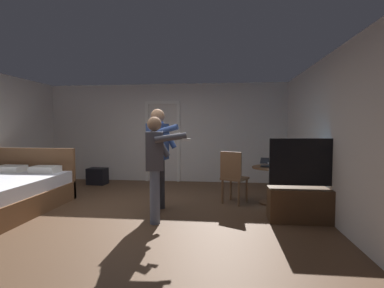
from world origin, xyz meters
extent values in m
plane|color=brown|center=(0.00, 0.00, 0.00)|extent=(6.93, 6.93, 0.00)
cube|color=silver|center=(0.00, 3.05, 1.29)|extent=(6.54, 0.12, 2.58)
cube|color=silver|center=(3.21, 0.00, 1.29)|extent=(0.12, 6.22, 2.58)
cube|color=white|center=(-0.49, 2.97, 1.02)|extent=(0.08, 0.08, 2.05)
cube|color=white|center=(0.36, 2.97, 1.02)|extent=(0.08, 0.08, 2.05)
cube|color=white|center=(-0.07, 2.97, 2.09)|extent=(0.93, 0.08, 0.08)
cube|color=brown|center=(-2.25, -0.08, 0.17)|extent=(1.64, 2.03, 0.35)
cube|color=white|center=(-2.25, -0.08, 0.46)|extent=(1.58, 1.97, 0.22)
cube|color=brown|center=(-2.25, 0.90, 0.51)|extent=(1.64, 0.08, 1.02)
cube|color=white|center=(-2.61, 0.64, 0.63)|extent=(0.50, 0.34, 0.12)
cube|color=white|center=(-1.89, 0.64, 0.63)|extent=(0.50, 0.34, 0.12)
cube|color=#4C331E|center=(2.85, -0.06, 0.26)|extent=(1.23, 0.40, 0.51)
cube|color=black|center=(2.85, -0.08, 0.92)|extent=(1.23, 0.05, 0.71)
cube|color=teal|center=(2.85, -0.05, 0.92)|extent=(1.17, 0.01, 0.65)
cylinder|color=brown|center=(2.44, 0.95, 0.33)|extent=(0.08, 0.08, 0.67)
cylinder|color=brown|center=(2.44, 0.95, 0.01)|extent=(0.43, 0.43, 0.03)
cylinder|color=brown|center=(2.44, 0.95, 0.68)|extent=(0.71, 0.71, 0.03)
cube|color=black|center=(2.41, 0.95, 0.71)|extent=(0.36, 0.28, 0.02)
cube|color=black|center=(2.38, 0.83, 0.82)|extent=(0.35, 0.25, 0.09)
cube|color=navy|center=(2.38, 0.84, 0.82)|extent=(0.32, 0.22, 0.07)
cylinder|color=#31500C|center=(2.58, 0.87, 0.81)|extent=(0.06, 0.06, 0.22)
cylinder|color=#31500C|center=(2.58, 0.87, 0.95)|extent=(0.03, 0.03, 0.05)
cylinder|color=brown|center=(1.99, 0.99, 0.23)|extent=(0.04, 0.04, 0.45)
cylinder|color=brown|center=(1.69, 1.16, 0.23)|extent=(0.04, 0.04, 0.45)
cylinder|color=brown|center=(1.82, 0.69, 0.23)|extent=(0.04, 0.04, 0.45)
cylinder|color=brown|center=(1.52, 0.86, 0.23)|extent=(0.04, 0.04, 0.45)
cube|color=brown|center=(1.75, 0.92, 0.47)|extent=(0.57, 0.57, 0.04)
cube|color=brown|center=(1.67, 0.78, 0.74)|extent=(0.39, 0.24, 0.50)
cylinder|color=slate|center=(0.47, -0.19, 0.40)|extent=(0.15, 0.15, 0.80)
cylinder|color=slate|center=(0.52, -0.40, 0.40)|extent=(0.15, 0.15, 0.80)
cube|color=#4C4C56|center=(0.50, -0.30, 1.09)|extent=(0.34, 0.44, 0.57)
sphere|color=#936B4C|center=(0.50, -0.30, 1.49)|extent=(0.22, 0.22, 0.22)
cylinder|color=#4C4C56|center=(0.53, -0.06, 1.19)|extent=(0.33, 0.16, 0.46)
cylinder|color=#4C4C56|center=(0.77, -0.46, 1.29)|extent=(0.48, 0.20, 0.15)
cube|color=white|center=(1.00, -0.43, 1.26)|extent=(0.13, 0.06, 0.04)
cylinder|color=#333338|center=(0.43, 0.41, 0.44)|extent=(0.15, 0.15, 0.88)
cylinder|color=#333338|center=(0.39, 0.18, 0.44)|extent=(0.15, 0.15, 0.88)
cube|color=#334C8C|center=(0.41, 0.30, 1.19)|extent=(0.32, 0.45, 0.62)
sphere|color=#936B4C|center=(0.41, 0.30, 1.64)|extent=(0.24, 0.24, 0.24)
cylinder|color=#334C8C|center=(0.54, 0.51, 1.31)|extent=(0.35, 0.14, 0.50)
cylinder|color=#334C8C|center=(0.59, 0.03, 1.39)|extent=(0.46, 0.16, 0.20)
cube|color=white|center=(0.81, -0.03, 1.33)|extent=(0.12, 0.06, 0.04)
cube|color=black|center=(-1.63, 2.37, 0.20)|extent=(0.48, 0.37, 0.41)
camera|label=1|loc=(1.53, -4.58, 1.45)|focal=27.07mm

